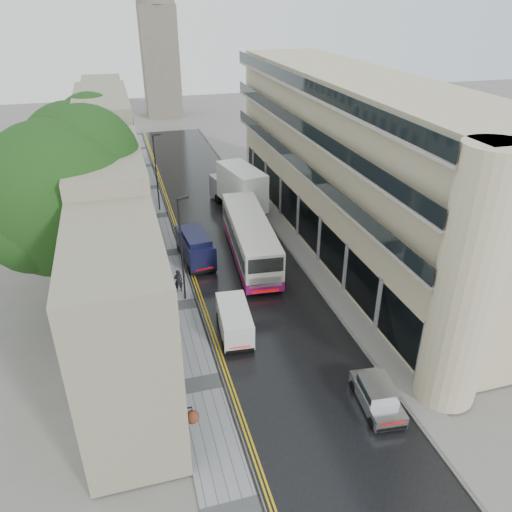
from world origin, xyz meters
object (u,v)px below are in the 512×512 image
white_lorry (236,197)px  tree_far (77,171)px  navy_van (189,258)px  lamp_post_far (156,173)px  white_van (224,337)px  lamp_post_near (182,251)px  silver_hatchback (373,416)px  tree_near (63,224)px  cream_bus (241,260)px  pedestrian (178,281)px

white_lorry → tree_far: bearing=169.2°
navy_van → lamp_post_far: bearing=89.2°
white_van → lamp_post_far: lamp_post_far is taller
lamp_post_near → silver_hatchback: bearing=-87.9°
tree_near → navy_van: size_ratio=2.63×
tree_far → white_lorry: 14.45m
cream_bus → silver_hatchback: (2.76, -16.17, -0.98)m
silver_hatchback → lamp_post_far: (-7.35, 31.90, 3.18)m
lamp_post_far → white_lorry: bearing=-41.1°
white_lorry → silver_hatchback: 27.59m
lamp_post_far → navy_van: bearing=-95.1°
tree_far → white_lorry: size_ratio=1.40×
tree_near → navy_van: (8.20, 3.74, -5.58)m
white_van → pedestrian: (-1.78, 7.48, 0.01)m
tree_far → lamp_post_far: tree_far is taller
cream_bus → navy_van: bearing=154.8°
tree_near → pedestrian: (6.95, 1.07, -5.92)m
navy_van → pedestrian: (-1.25, -2.67, -0.35)m
silver_hatchback → white_lorry: bearing=96.4°
silver_hatchback → navy_van: navy_van is taller
tree_far → navy_van: 13.11m
tree_near → lamp_post_near: tree_near is taller
tree_near → lamp_post_near: 7.84m
tree_far → navy_van: tree_far is taller
tree_near → silver_hatchback: tree_near is taller
white_lorry → pedestrian: (-7.27, -11.90, -1.34)m
pedestrian → lamp_post_near: bearing=101.2°
tree_near → tree_far: 13.02m
tree_near → silver_hatchback: size_ratio=3.51×
white_van → lamp_post_near: size_ratio=0.57×
cream_bus → tree_near: bearing=-167.3°
navy_van → lamp_post_near: bearing=-108.8°
pedestrian → lamp_post_far: 16.53m
white_van → navy_van: navy_van is taller
tree_far → lamp_post_far: bearing=31.8°
cream_bus → lamp_post_far: (-4.58, 15.73, 2.20)m
cream_bus → lamp_post_far: 16.53m
cream_bus → pedestrian: cream_bus is taller
silver_hatchback → white_van: (-5.90, 8.16, 0.25)m
white_lorry → silver_hatchback: bearing=-99.9°
cream_bus → white_lorry: size_ratio=1.41×
tree_far → cream_bus: tree_far is taller
navy_van → lamp_post_far: lamp_post_far is taller
white_van → white_lorry: bearing=79.2°
silver_hatchback → navy_van: bearing=115.0°
silver_hatchback → pedestrian: bearing=121.8°
cream_bus → white_lorry: white_lorry is taller
navy_van → pedestrian: bearing=-119.7°
lamp_post_near → cream_bus: bearing=-5.5°
white_lorry → lamp_post_far: bearing=137.1°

